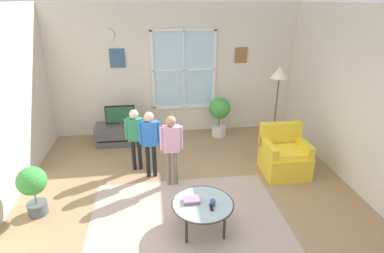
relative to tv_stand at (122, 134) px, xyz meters
name	(u,v)px	position (x,y,z in m)	size (l,w,h in m)	color
ground_plane	(193,210)	(1.22, -2.46, -0.24)	(6.07, 6.71, 0.02)	#9E7A56
back_wall	(175,70)	(1.23, 0.65, 1.22)	(5.47, 0.17, 2.91)	beige
side_wall_right	(384,111)	(4.02, -2.46, 1.22)	(0.12, 6.11, 2.91)	beige
area_rug	(188,222)	(1.12, -2.75, -0.23)	(2.79, 2.24, 0.01)	tan
tv_stand	(122,134)	(0.00, 0.00, 0.00)	(1.10, 0.43, 0.47)	#4C4C51
television	(120,115)	(0.00, 0.00, 0.45)	(0.62, 0.08, 0.41)	#4C4C4C
armchair	(284,156)	(3.00, -1.58, 0.09)	(0.76, 0.74, 0.87)	yellow
coffee_table	(203,204)	(1.30, -2.89, 0.16)	(0.85, 0.85, 0.42)	#99B2B7
book_stack	(192,200)	(1.16, -2.84, 0.21)	(0.22, 0.15, 0.05)	olive
cup	(213,203)	(1.43, -2.95, 0.22)	(0.07, 0.07, 0.08)	#334C8C
remote_near_books	(211,207)	(1.40, -3.01, 0.19)	(0.04, 0.14, 0.02)	black
person_blue_shirt	(150,137)	(0.62, -1.43, 0.53)	(0.37, 0.17, 1.22)	black
person_green_shirt	(135,133)	(0.36, -1.14, 0.50)	(0.35, 0.16, 1.17)	black
person_pink_shirt	(171,143)	(0.97, -1.73, 0.55)	(0.37, 0.17, 1.24)	#726656
potted_plant_by_window	(219,112)	(2.18, 0.18, 0.34)	(0.49, 0.49, 0.91)	silver
potted_plant_corner	(33,186)	(-1.06, -2.27, 0.25)	(0.41, 0.41, 0.77)	#4C565B
floor_lamp	(279,82)	(3.09, -0.79, 1.26)	(0.32, 0.32, 1.78)	black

